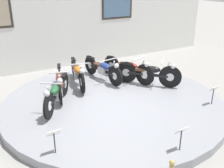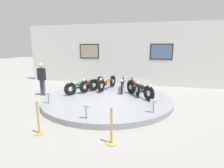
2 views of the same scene
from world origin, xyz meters
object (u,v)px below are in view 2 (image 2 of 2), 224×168
motorcycle_orange (107,82)px  motorcycle_black (140,89)px  info_placard_front_centre (86,108)px  info_placard_front_right (154,103)px  stanchion_post_left_of_entry (39,123)px  stanchion_post_right_of_entry (112,132)px  motorcycle_maroon (92,83)px  motorcycle_red (135,85)px  motorcycle_blue (122,83)px  motorcycle_green (82,86)px  info_placard_front_left (48,95)px  visitor_standing (42,77)px

motorcycle_orange → motorcycle_black: size_ratio=1.30×
info_placard_front_centre → info_placard_front_right: bearing=27.1°
stanchion_post_left_of_entry → stanchion_post_right_of_entry: size_ratio=1.00×
stanchion_post_left_of_entry → stanchion_post_right_of_entry: 2.19m
motorcycle_maroon → motorcycle_red: 2.27m
motorcycle_blue → motorcycle_red: motorcycle_red is taller
motorcycle_green → motorcycle_blue: 2.17m
info_placard_front_left → info_placard_front_centre: (2.12, -1.08, 0.00)m
info_placard_front_centre → motorcycle_green: bearing=116.2°
motorcycle_red → motorcycle_black: motorcycle_black is taller
stanchion_post_right_of_entry → motorcycle_green: bearing=123.3°
motorcycle_black → motorcycle_red: bearing=115.5°
motorcycle_green → visitor_standing: (-2.12, -0.22, 0.37)m
motorcycle_blue → visitor_standing: bearing=-162.1°
motorcycle_maroon → visitor_standing: visitor_standing is taller
motorcycle_black → info_placard_front_centre: size_ratio=2.98×
motorcycle_orange → motorcycle_blue: (0.86, -0.00, -0.01)m
motorcycle_maroon → motorcycle_orange: bearing=30.2°
motorcycle_maroon → motorcycle_black: size_ratio=1.26×
info_placard_front_right → stanchion_post_right_of_entry: size_ratio=0.50×
motorcycle_blue → visitor_standing: size_ratio=1.17×
motorcycle_maroon → motorcycle_orange: motorcycle_orange is taller
stanchion_post_right_of_entry → motorcycle_red: bearing=89.5°
stanchion_post_left_of_entry → info_placard_front_right: bearing=32.1°
motorcycle_maroon → info_placard_front_right: 4.12m
motorcycle_green → motorcycle_maroon: motorcycle_maroon is taller
motorcycle_blue → info_placard_front_centre: motorcycle_blue is taller
info_placard_front_left → motorcycle_orange: bearing=60.2°
motorcycle_blue → motorcycle_black: bearing=-46.3°
visitor_standing → motorcycle_black: bearing=2.5°
motorcycle_blue → visitor_standing: (-4.00, -1.29, 0.37)m
stanchion_post_left_of_entry → motorcycle_green: bearing=95.2°
motorcycle_orange → info_placard_front_centre: 4.05m
motorcycle_blue → stanchion_post_right_of_entry: (0.66, -4.96, -0.24)m
visitor_standing → stanchion_post_left_of_entry: visitor_standing is taller
motorcycle_red → info_placard_front_left: 4.13m
motorcycle_green → motorcycle_maroon: size_ratio=0.86×
motorcycle_blue → motorcycle_black: 1.48m
motorcycle_blue → info_placard_front_centre: size_ratio=3.86×
motorcycle_green → motorcycle_orange: bearing=46.6°
motorcycle_red → motorcycle_black: bearing=-64.5°
motorcycle_black → info_placard_front_right: motorcycle_black is taller
motorcycle_maroon → stanchion_post_left_of_entry: bearing=-89.5°
motorcycle_maroon → stanchion_post_right_of_entry: (2.23, -4.55, -0.25)m
motorcycle_green → stanchion_post_right_of_entry: 4.65m
motorcycle_green → stanchion_post_left_of_entry: size_ratio=1.62×
visitor_standing → motorcycle_orange: bearing=22.4°
motorcycle_red → motorcycle_green: bearing=-165.5°
motorcycle_red → stanchion_post_left_of_entry: (-2.23, -4.55, -0.26)m
motorcycle_blue → motorcycle_red: bearing=-29.9°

